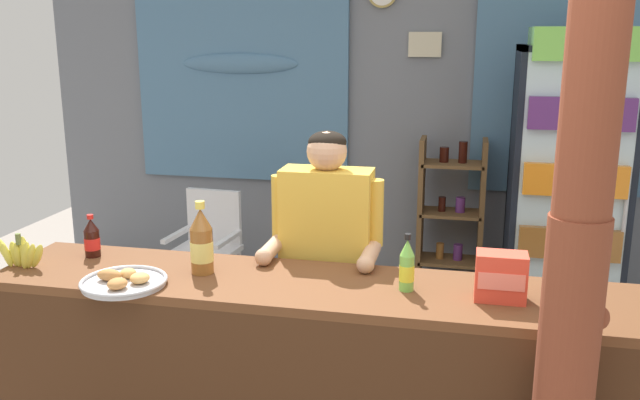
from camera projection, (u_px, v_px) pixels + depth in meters
ground_plane at (344, 394)px, 3.77m from camera, size 7.73×7.73×0.00m
back_wall_curtained at (394, 98)px, 5.15m from camera, size 5.56×0.22×2.85m
stall_counter at (312, 375)px, 2.81m from camera, size 2.83×0.56×0.94m
timber_post at (579, 234)px, 2.12m from camera, size 0.22×0.20×2.81m
drink_fridge at (569, 170)px, 4.41m from camera, size 0.74×0.61×2.00m
bottle_shelf_rack at (451, 218)px, 4.97m from camera, size 0.48×0.28×1.23m
plastic_lawn_chair at (207, 243)px, 4.86m from camera, size 0.48×0.48×0.86m
shopkeeper at (326, 246)px, 3.25m from camera, size 0.54×0.42×1.52m
soda_bottle_iced_tea at (202, 243)px, 2.92m from camera, size 0.10×0.10×0.32m
soda_bottle_cola at (92, 239)px, 3.16m from camera, size 0.07×0.07×0.20m
soda_bottle_lime_soda at (407, 266)px, 2.73m from camera, size 0.06×0.06×0.24m
snack_box_crackers at (501, 277)px, 2.63m from camera, size 0.20×0.12×0.19m
pastry_tray at (124, 281)px, 2.80m from camera, size 0.36×0.36×0.07m
banana_bunch at (20, 254)px, 3.02m from camera, size 0.28×0.07×0.16m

